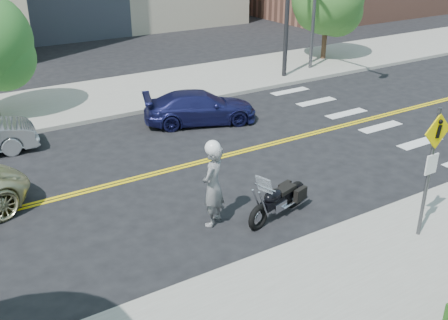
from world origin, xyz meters
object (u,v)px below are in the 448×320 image
pedestrian_sign (431,161)px  parked_car_blue (200,107)px  motorcyclist (213,183)px  motorcycle (279,193)px

pedestrian_sign → parked_car_blue: bearing=92.3°
parked_car_blue → pedestrian_sign: bearing=-158.1°
pedestrian_sign → parked_car_blue: pedestrian_sign is taller
motorcyclist → parked_car_blue: bearing=-152.1°
pedestrian_sign → motorcycle: (-2.04, 2.55, -1.32)m
pedestrian_sign → motorcyclist: pedestrian_sign is taller
pedestrian_sign → parked_car_blue: 9.40m
motorcyclist → parked_car_blue: size_ratio=0.54×
pedestrian_sign → motorcycle: size_ratio=1.42×
pedestrian_sign → motorcyclist: (-3.56, 3.09, -0.89)m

